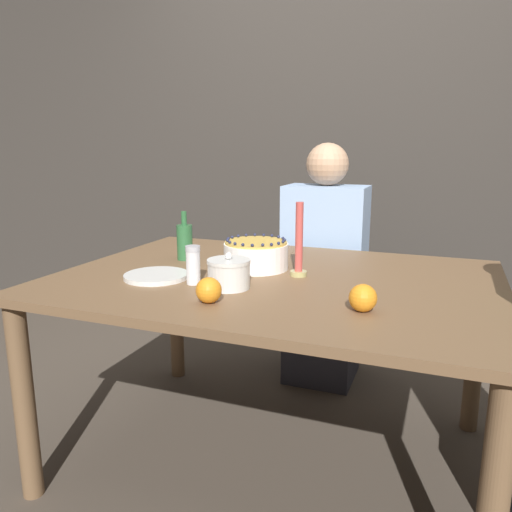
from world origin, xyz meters
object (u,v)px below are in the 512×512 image
at_px(cake, 256,255).
at_px(sugar_shaker, 193,265).
at_px(sugar_bowl, 229,274).
at_px(candle, 299,247).
at_px(bottle, 185,241).
at_px(person_man_blue_shirt, 324,280).

xyz_separation_m(cake, sugar_shaker, (-0.12, -0.28, 0.01)).
bearing_deg(sugar_bowl, sugar_shaker, 178.93).
bearing_deg(candle, sugar_shaker, -142.44).
xyz_separation_m(sugar_bowl, bottle, (-0.34, 0.32, 0.03)).
bearing_deg(candle, cake, 165.51).
distance_m(candle, person_man_blue_shirt, 0.79).
distance_m(sugar_shaker, candle, 0.38).
xyz_separation_m(candle, person_man_blue_shirt, (-0.08, 0.72, -0.31)).
bearing_deg(sugar_bowl, candle, 54.19).
bearing_deg(sugar_bowl, person_man_blue_shirt, 84.43).
height_order(sugar_bowl, candle, candle).
relative_size(cake, candle, 0.92).
distance_m(cake, candle, 0.20).
relative_size(cake, person_man_blue_shirt, 0.20).
relative_size(sugar_bowl, person_man_blue_shirt, 0.12).
height_order(candle, bottle, candle).
relative_size(cake, sugar_shaker, 1.86).
distance_m(sugar_bowl, bottle, 0.47).
xyz_separation_m(cake, candle, (0.18, -0.05, 0.05)).
relative_size(sugar_shaker, person_man_blue_shirt, 0.11).
xyz_separation_m(sugar_shaker, person_man_blue_shirt, (0.23, 0.96, -0.27)).
distance_m(cake, person_man_blue_shirt, 0.73).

